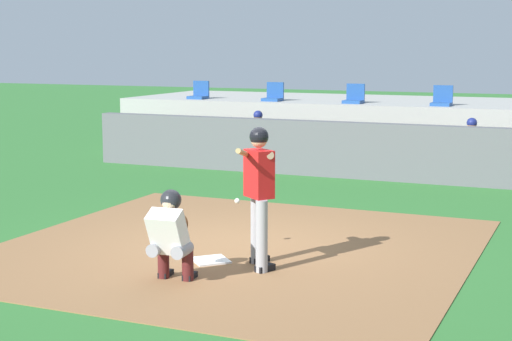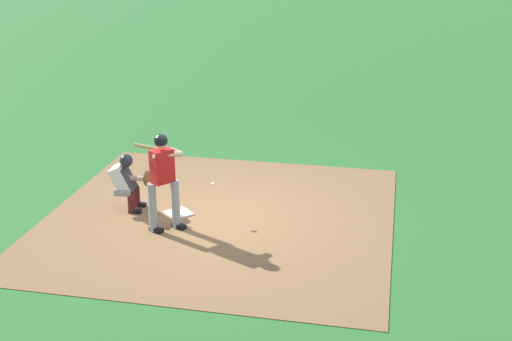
{
  "view_description": "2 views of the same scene",
  "coord_description": "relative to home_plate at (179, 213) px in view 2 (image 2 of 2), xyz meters",
  "views": [
    {
      "loc": [
        4.57,
        -9.89,
        2.78
      ],
      "look_at": [
        0.0,
        0.7,
        1.0
      ],
      "focal_mm": 56.14,
      "sensor_mm": 36.0,
      "label": 1
    },
    {
      "loc": [
        11.36,
        3.07,
        5.31
      ],
      "look_at": [
        0.0,
        0.7,
        1.0
      ],
      "focal_mm": 48.18,
      "sensor_mm": 36.0,
      "label": 2
    }
  ],
  "objects": [
    {
      "name": "batter_at_plate",
      "position": [
        0.69,
        -0.02,
        1.01
      ],
      "size": [
        0.52,
        0.91,
        1.8
      ],
      "color": "#99999E",
      "rests_on": "ground"
    },
    {
      "name": "dirt_infield",
      "position": [
        0.0,
        0.8,
        -0.02
      ],
      "size": [
        6.4,
        6.4,
        0.01
      ],
      "primitive_type": "cube",
      "color": "olive",
      "rests_on": "ground"
    },
    {
      "name": "catcher_crouched",
      "position": [
        -0.02,
        -0.99,
        0.58
      ],
      "size": [
        0.51,
        2.07,
        1.13
      ],
      "color": "gray",
      "rests_on": "ground"
    },
    {
      "name": "ground_plane",
      "position": [
        0.0,
        0.8,
        -0.02
      ],
      "size": [
        80.0,
        80.0,
        0.0
      ],
      "primitive_type": "plane",
      "color": "#2D6B2D"
    },
    {
      "name": "home_plate",
      "position": [
        0.0,
        0.0,
        0.0
      ],
      "size": [
        0.62,
        0.62,
        0.02
      ],
      "primitive_type": "cube",
      "rotation": [
        0.0,
        0.0,
        0.79
      ],
      "color": "white",
      "rests_on": "dirt_infield"
    }
  ]
}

